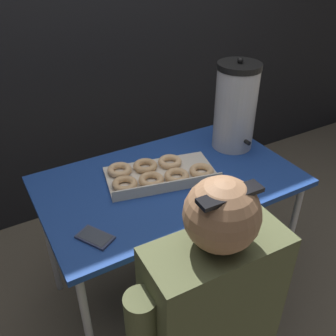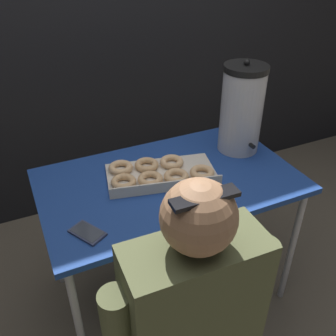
{
  "view_description": "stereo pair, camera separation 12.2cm",
  "coord_description": "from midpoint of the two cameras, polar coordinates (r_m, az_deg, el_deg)",
  "views": [
    {
      "loc": [
        -0.7,
        -1.22,
        1.72
      ],
      "look_at": [
        -0.01,
        0.0,
        0.81
      ],
      "focal_mm": 40.0,
      "sensor_mm": 36.0,
      "label": 1
    },
    {
      "loc": [
        -0.59,
        -1.27,
        1.72
      ],
      "look_at": [
        -0.01,
        0.0,
        0.81
      ],
      "focal_mm": 40.0,
      "sensor_mm": 36.0,
      "label": 2
    }
  ],
  "objects": [
    {
      "name": "ground_plane",
      "position": [
        2.22,
        -1.48,
        -17.79
      ],
      "size": [
        12.0,
        12.0,
        0.0
      ],
      "primitive_type": "plane",
      "color": "brown"
    },
    {
      "name": "back_wall",
      "position": [
        2.39,
        -14.83,
        23.22
      ],
      "size": [
        6.0,
        0.11,
        2.7
      ],
      "color": "black",
      "rests_on": "ground"
    },
    {
      "name": "folding_table",
      "position": [
        1.74,
        -1.8,
        -3.21
      ],
      "size": [
        1.17,
        0.7,
        0.75
      ],
      "color": "navy",
      "rests_on": "ground"
    },
    {
      "name": "donut_box",
      "position": [
        1.71,
        -3.53,
        -0.93
      ],
      "size": [
        0.54,
        0.36,
        0.05
      ],
      "rotation": [
        0.0,
        0.0,
        -0.22
      ],
      "color": "beige",
      "rests_on": "folding_table"
    },
    {
      "name": "coffee_urn",
      "position": [
        1.89,
        8.41,
        9.21
      ],
      "size": [
        0.21,
        0.24,
        0.46
      ],
      "color": "#B7B7BC",
      "rests_on": "folding_table"
    },
    {
      "name": "cell_phone",
      "position": [
        1.44,
        -13.5,
        -10.3
      ],
      "size": [
        0.13,
        0.15,
        0.01
      ],
      "rotation": [
        0.0,
        0.0,
        0.53
      ],
      "color": "#2D334C",
      "rests_on": "folding_table"
    }
  ]
}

